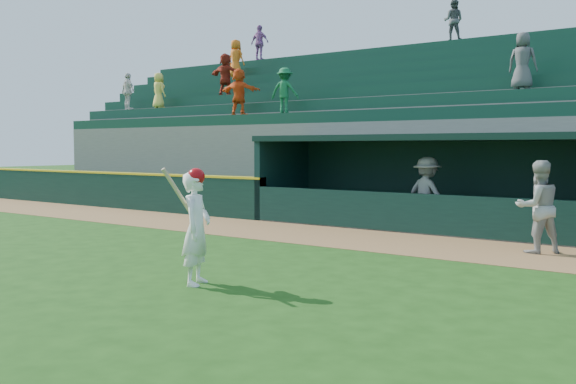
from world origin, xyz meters
name	(u,v)px	position (x,y,z in m)	size (l,w,h in m)	color
ground	(232,275)	(0.00, 0.00, 0.00)	(120.00, 120.00, 0.00)	#1B4310
warning_track	(372,240)	(0.00, 4.90, 0.01)	(40.00, 3.00, 0.01)	olive
field_wall_left	(95,190)	(-12.25, 6.55, 0.60)	(15.50, 0.30, 1.20)	black
wall_stripe_left	(94,172)	(-12.25, 6.55, 1.23)	(15.50, 0.32, 0.06)	yellow
dugout_player_front	(538,207)	(3.54, 5.28, 0.94)	(0.91, 0.71, 1.87)	#9B9B96
dugout_player_inside	(427,194)	(0.28, 7.28, 0.94)	(1.22, 0.70, 1.88)	gray
dugout	(429,176)	(0.00, 8.00, 1.36)	(9.40, 2.80, 2.46)	#62625D
stands	(486,139)	(-0.03, 12.56, 2.40)	(34.50, 6.31, 7.54)	slate
batter_at_plate	(196,226)	(0.06, -0.90, 0.91)	(0.64, 0.84, 1.83)	white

